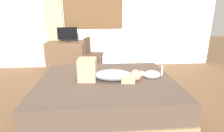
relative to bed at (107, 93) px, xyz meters
name	(u,v)px	position (x,y,z in m)	size (l,w,h in m)	color
ground_plane	(98,109)	(-0.15, -0.12, -0.22)	(16.00, 16.00, 0.00)	brown
back_wall_with_window	(96,11)	(-0.15, 2.28, 1.23)	(6.40, 0.14, 2.90)	silver
bed	(107,93)	(0.00, 0.00, 0.00)	(2.10, 1.75, 0.45)	#997A56
person_lying	(106,73)	(-0.01, -0.04, 0.34)	(0.94, 0.34, 0.34)	#8C939E
cat	(151,74)	(0.68, -0.02, 0.30)	(0.36, 0.15, 0.21)	silver
desk	(66,56)	(-0.92, 1.88, 0.15)	(0.90, 0.56, 0.74)	brown
tv_monitor	(67,34)	(-0.85, 1.88, 0.70)	(0.48, 0.10, 0.35)	black
cup	(78,39)	(-0.63, 2.03, 0.56)	(0.06, 0.06, 0.08)	teal
chair_by_desk	(91,52)	(-0.28, 1.67, 0.29)	(0.47, 0.47, 0.86)	#4C3828
curtain_left	(54,17)	(-1.20, 2.16, 1.09)	(0.44, 0.06, 2.63)	#ADCC75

